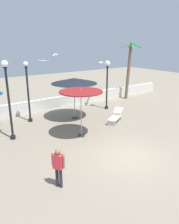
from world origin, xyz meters
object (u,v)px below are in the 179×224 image
(patio_umbrella_0, at_px, (74,81))
(seagull_0, at_px, (44,61))
(lounge_chair_0, at_px, (116,116))
(patio_umbrella_2, at_px, (81,94))
(lamp_post_3, at_px, (28,88))
(seagull_2, at_px, (56,55))
(lamp_post_2, at_px, (8,93))
(seagull_1, at_px, (101,63))
(guest_1, at_px, (58,165))
(palm_tree_0, at_px, (130,64))
(lamp_post_1, at_px, (107,76))

(patio_umbrella_0, height_order, seagull_0, seagull_0)
(lounge_chair_0, bearing_deg, patio_umbrella_2, -168.15)
(lamp_post_3, bearing_deg, seagull_2, 40.59)
(lamp_post_2, distance_m, lamp_post_3, 2.89)
(seagull_1, distance_m, seagull_2, 3.97)
(lounge_chair_0, relative_size, guest_1, 1.18)
(patio_umbrella_0, distance_m, lamp_post_3, 3.10)
(lamp_post_2, bearing_deg, lamp_post_3, 49.96)
(seagull_1, bearing_deg, lounge_chair_0, -110.98)
(patio_umbrella_2, height_order, lamp_post_3, lamp_post_3)
(patio_umbrella_0, xyz_separation_m, seagull_2, (0.89, 4.38, 1.50))
(lamp_post_2, distance_m, lounge_chair_0, 7.05)
(patio_umbrella_2, height_order, palm_tree_0, palm_tree_0)
(patio_umbrella_0, relative_size, seagull_0, 3.76)
(seagull_2, bearing_deg, patio_umbrella_0, -101.54)
(lamp_post_2, distance_m, seagull_1, 8.24)
(patio_umbrella_0, height_order, lamp_post_2, lamp_post_2)
(patio_umbrella_0, xyz_separation_m, guest_1, (-4.58, -6.38, -1.73))
(palm_tree_0, bearing_deg, patio_umbrella_0, -164.08)
(patio_umbrella_2, distance_m, lamp_post_1, 5.77)
(guest_1, bearing_deg, lounge_chair_0, 32.68)
(guest_1, bearing_deg, palm_tree_0, 35.56)
(seagull_0, bearing_deg, patio_umbrella_0, -85.50)
(lamp_post_2, height_order, seagull_0, lamp_post_2)
(lamp_post_3, distance_m, guest_1, 7.86)
(lamp_post_1, xyz_separation_m, lounge_chair_0, (-1.45, -2.75, -2.23))
(patio_umbrella_2, distance_m, seagull_0, 7.25)
(seagull_2, bearing_deg, seagull_0, -169.70)
(palm_tree_0, distance_m, lounge_chair_0, 7.43)
(patio_umbrella_0, relative_size, patio_umbrella_2, 1.14)
(patio_umbrella_2, bearing_deg, lamp_post_3, 110.40)
(lamp_post_2, xyz_separation_m, seagull_0, (4.38, 5.19, 1.10))
(lamp_post_2, bearing_deg, lounge_chair_0, -10.40)
(seagull_0, bearing_deg, seagull_1, -40.52)
(palm_tree_0, bearing_deg, patio_umbrella_2, -149.83)
(patio_umbrella_2, bearing_deg, seagull_0, 81.85)
(seagull_0, bearing_deg, lamp_post_1, -45.14)
(lamp_post_1, bearing_deg, lounge_chair_0, -117.76)
(lamp_post_1, distance_m, seagull_0, 5.27)
(seagull_2, bearing_deg, seagull_1, -54.67)
(palm_tree_0, bearing_deg, seagull_0, 164.48)
(patio_umbrella_2, distance_m, palm_tree_0, 9.93)
(patio_umbrella_0, relative_size, seagull_1, 2.83)
(patio_umbrella_2, relative_size, palm_tree_0, 0.53)
(seagull_1, bearing_deg, guest_1, -135.78)
(lounge_chair_0, distance_m, seagull_0, 7.54)
(palm_tree_0, xyz_separation_m, lamp_post_2, (-11.93, -3.10, -0.58))
(patio_umbrella_0, bearing_deg, seagull_2, 78.46)
(patio_umbrella_2, bearing_deg, lamp_post_2, 150.87)
(lamp_post_3, relative_size, seagull_2, 4.31)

